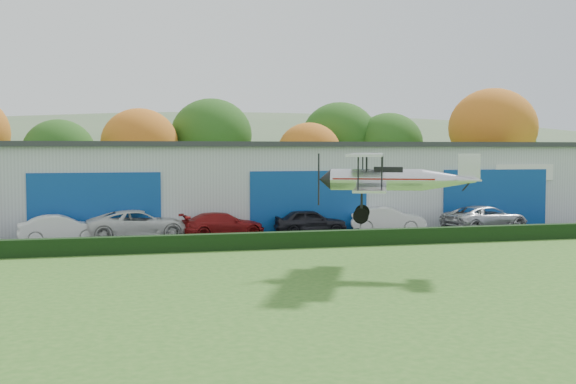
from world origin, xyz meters
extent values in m
plane|color=#31641F|center=(0.00, 0.00, 0.00)|extent=(300.00, 300.00, 0.00)
cube|color=black|center=(3.00, 21.00, 0.03)|extent=(48.00, 9.00, 0.05)
cube|color=black|center=(3.00, 16.20, 0.40)|extent=(46.00, 0.60, 0.80)
cube|color=#B2B7BC|center=(5.00, 28.00, 2.50)|extent=(40.00, 12.00, 5.00)
cube|color=#2D3033|center=(5.00, 28.00, 5.15)|extent=(40.60, 12.60, 0.30)
cube|color=navy|center=(-7.00, 21.95, 1.80)|extent=(7.00, 0.12, 3.60)
cube|color=navy|center=(5.00, 21.95, 1.80)|extent=(7.00, 0.12, 3.60)
cube|color=navy|center=(17.00, 21.95, 1.80)|extent=(7.00, 0.12, 3.60)
cylinder|color=#3D2614|center=(-10.00, 38.00, 1.22)|extent=(0.36, 0.36, 2.45)
ellipsoid|color=#1E4C14|center=(-10.00, 38.00, 4.69)|extent=(5.32, 5.32, 4.79)
cylinder|color=#3D2614|center=(-4.00, 40.00, 1.40)|extent=(0.36, 0.36, 2.80)
ellipsoid|color=#AB5315|center=(-4.00, 40.00, 5.36)|extent=(6.08, 6.08, 5.47)
cylinder|color=#3D2614|center=(2.00, 42.00, 1.57)|extent=(0.36, 0.36, 3.15)
ellipsoid|color=#1E4C14|center=(2.00, 42.00, 6.03)|extent=(6.84, 6.84, 6.16)
cylinder|color=#3D2614|center=(10.00, 40.00, 1.22)|extent=(0.36, 0.36, 2.45)
ellipsoid|color=#AB5315|center=(10.00, 40.00, 4.69)|extent=(5.32, 5.32, 4.79)
cylinder|color=#3D2614|center=(18.00, 42.00, 1.40)|extent=(0.36, 0.36, 2.80)
ellipsoid|color=#1E4C14|center=(18.00, 42.00, 5.36)|extent=(6.08, 6.08, 5.47)
cylinder|color=#3D2614|center=(26.00, 38.00, 1.75)|extent=(0.36, 0.36, 3.50)
ellipsoid|color=#AB5315|center=(26.00, 38.00, 6.70)|extent=(7.60, 7.60, 6.84)
cylinder|color=#3D2614|center=(30.00, 42.00, 1.22)|extent=(0.36, 0.36, 2.45)
ellipsoid|color=#1E4C14|center=(30.00, 42.00, 4.69)|extent=(5.32, 5.32, 4.79)
cylinder|color=#3D2614|center=(14.00, 44.00, 1.57)|extent=(0.36, 0.36, 3.15)
ellipsoid|color=#1E4C14|center=(14.00, 44.00, 6.03)|extent=(6.84, 6.84, 6.16)
ellipsoid|color=#4C6642|center=(20.00, 140.00, -15.40)|extent=(320.00, 196.00, 56.00)
ellipsoid|color=#4C6642|center=(90.00, 140.00, -9.90)|extent=(240.00, 126.00, 36.00)
imported|color=silver|center=(-8.69, 20.69, 0.75)|extent=(4.44, 2.11, 1.41)
imported|color=silver|center=(-4.69, 21.17, 0.82)|extent=(5.73, 2.95, 1.55)
imported|color=maroon|center=(-0.22, 20.89, 0.72)|extent=(4.84, 2.49, 1.34)
imported|color=black|center=(4.84, 21.10, 0.75)|extent=(4.22, 1.97, 1.40)
imported|color=silver|center=(9.55, 21.10, 0.76)|extent=(4.59, 2.69, 1.43)
imported|color=silver|center=(15.26, 20.07, 0.79)|extent=(5.77, 3.68, 1.48)
cylinder|color=silver|center=(4.12, 8.94, 3.66)|extent=(3.65, 2.12, 0.85)
cone|color=silver|center=(6.76, 7.88, 3.66)|extent=(2.25, 1.56, 0.85)
cone|color=black|center=(2.24, 9.69, 3.66)|extent=(0.75, 0.96, 0.85)
cube|color=maroon|center=(4.39, 8.83, 3.71)|extent=(4.01, 2.28, 0.06)
cube|color=black|center=(4.56, 8.76, 4.06)|extent=(1.26, 0.95, 0.24)
cube|color=silver|center=(3.95, 9.01, 3.38)|extent=(3.62, 6.75, 0.09)
cube|color=silver|center=(3.77, 9.08, 4.65)|extent=(3.85, 7.14, 0.09)
cylinder|color=black|center=(2.64, 6.88, 4.02)|extent=(0.07, 0.07, 1.23)
cylinder|color=black|center=(3.43, 6.57, 4.02)|extent=(0.07, 0.07, 1.23)
cylinder|color=black|center=(4.47, 11.44, 4.02)|extent=(0.07, 0.07, 1.23)
cylinder|color=black|center=(5.26, 11.13, 4.02)|extent=(0.07, 0.07, 1.23)
cylinder|color=black|center=(3.65, 8.77, 4.32)|extent=(0.13, 0.21, 0.70)
cylinder|color=black|center=(3.90, 9.38, 4.32)|extent=(0.13, 0.21, 0.70)
cylinder|color=black|center=(3.45, 8.77, 2.86)|extent=(0.31, 0.63, 1.16)
cylinder|color=black|center=(3.75, 9.52, 2.86)|extent=(0.31, 0.63, 1.16)
cylinder|color=black|center=(3.60, 9.15, 2.29)|extent=(0.73, 1.69, 0.07)
cylinder|color=black|center=(3.28, 8.36, 2.29)|extent=(0.61, 0.35, 0.60)
cylinder|color=black|center=(3.91, 9.94, 2.29)|extent=(0.61, 0.35, 0.60)
cylinder|color=black|center=(7.37, 7.64, 3.43)|extent=(0.34, 0.18, 0.40)
cube|color=silver|center=(7.37, 7.64, 3.71)|extent=(1.70, 2.60, 0.06)
cube|color=silver|center=(7.46, 7.60, 4.18)|extent=(0.81, 0.37, 1.04)
cube|color=black|center=(2.00, 9.78, 3.66)|extent=(0.09, 0.13, 2.08)
camera|label=1|loc=(-5.93, -17.29, 4.91)|focal=43.93mm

